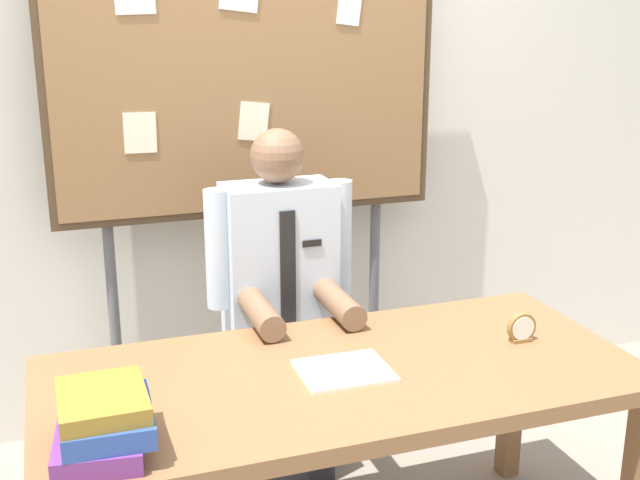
# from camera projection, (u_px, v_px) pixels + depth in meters

# --- Properties ---
(back_wall) EXTENTS (6.40, 0.08, 2.70)m
(back_wall) POSITION_uv_depth(u_px,v_px,m) (236.00, 111.00, 3.37)
(back_wall) COLOR silver
(back_wall) RESTS_ON ground_plane
(desk) EXTENTS (1.78, 0.82, 0.73)m
(desk) POSITION_uv_depth(u_px,v_px,m) (341.00, 395.00, 2.41)
(desk) COLOR brown
(desk) RESTS_ON ground_plane
(person) EXTENTS (0.55, 0.56, 1.36)m
(person) POSITION_uv_depth(u_px,v_px,m) (281.00, 323.00, 3.00)
(person) COLOR #2D2D33
(person) RESTS_ON ground_plane
(bulletin_board) EXTENTS (1.57, 0.09, 2.14)m
(bulletin_board) POSITION_uv_depth(u_px,v_px,m) (247.00, 73.00, 3.13)
(bulletin_board) COLOR #4C3823
(bulletin_board) RESTS_ON ground_plane
(book_stack) EXTENTS (0.26, 0.31, 0.16)m
(book_stack) POSITION_uv_depth(u_px,v_px,m) (103.00, 422.00, 1.94)
(book_stack) COLOR #72337F
(book_stack) RESTS_ON desk
(open_notebook) EXTENTS (0.27, 0.23, 0.01)m
(open_notebook) POSITION_uv_depth(u_px,v_px,m) (344.00, 371.00, 2.37)
(open_notebook) COLOR #F4EFCC
(open_notebook) RESTS_ON desk
(desk_clock) EXTENTS (0.10, 0.04, 0.10)m
(desk_clock) POSITION_uv_depth(u_px,v_px,m) (522.00, 329.00, 2.58)
(desk_clock) COLOR olive
(desk_clock) RESTS_ON desk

